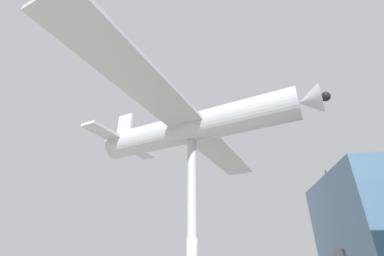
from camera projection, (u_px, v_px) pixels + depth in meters
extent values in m
cylinder|color=#B7B7BC|center=(192.00, 212.00, 12.22)|extent=(0.50, 0.50, 7.36)
cylinder|color=#B2B7BC|center=(192.00, 128.00, 14.30)|extent=(5.23, 11.22, 1.66)
cube|color=#B2B7BC|center=(192.00, 128.00, 14.30)|extent=(17.84, 7.82, 0.18)
cube|color=#B2B7BC|center=(123.00, 143.00, 16.36)|extent=(5.82, 2.83, 0.18)
cube|color=#B2B7BC|center=(125.00, 128.00, 16.84)|extent=(0.53, 1.10, 1.99)
cone|color=#B2B7BC|center=(310.00, 100.00, 11.85)|extent=(1.64, 1.35, 1.41)
sphere|color=black|center=(325.00, 97.00, 11.58)|extent=(0.44, 0.44, 0.44)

